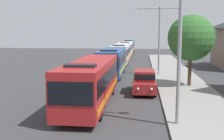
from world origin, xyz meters
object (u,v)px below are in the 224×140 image
(bus_second_in_line, at_px, (112,61))
(bus_middle, at_px, (121,53))
(bus_fourth_in_line, at_px, (126,49))
(bus_rear, at_px, (129,46))
(streetlamp_mid, at_px, (159,33))
(white_suv, at_px, (145,81))
(bus_lead, at_px, (92,80))
(streetlamp_near, at_px, (180,23))
(roadside_tree, at_px, (191,38))

(bus_second_in_line, distance_m, bus_middle, 12.68)
(bus_middle, distance_m, bus_fourth_in_line, 13.05)
(bus_second_in_line, xyz_separation_m, bus_fourth_in_line, (0.00, 25.74, 0.00))
(bus_rear, distance_m, streetlamp_mid, 37.87)
(streetlamp_mid, bearing_deg, white_suv, -100.02)
(bus_lead, bearing_deg, streetlamp_mid, 68.57)
(bus_second_in_line, relative_size, streetlamp_near, 1.19)
(bus_fourth_in_line, height_order, bus_rear, same)
(white_suv, xyz_separation_m, streetlamp_near, (1.70, -8.14, 4.44))
(roadside_tree, bearing_deg, bus_middle, 112.78)
(bus_middle, distance_m, streetlamp_mid, 13.56)
(roadside_tree, bearing_deg, streetlamp_near, -102.41)
(bus_fourth_in_line, distance_m, bus_rear, 12.29)
(bus_fourth_in_line, distance_m, streetlamp_mid, 25.83)
(white_suv, relative_size, roadside_tree, 0.72)
(bus_lead, relative_size, white_suv, 2.42)
(bus_lead, height_order, white_suv, bus_lead)
(streetlamp_near, height_order, streetlamp_mid, streetlamp_near)
(bus_second_in_line, xyz_separation_m, bus_middle, (0.00, 12.68, 0.00))
(bus_middle, bearing_deg, bus_lead, -90.00)
(bus_lead, bearing_deg, streetlamp_near, -36.62)
(bus_rear, distance_m, white_suv, 47.11)
(white_suv, distance_m, streetlamp_near, 9.43)
(white_suv, bearing_deg, bus_second_in_line, 112.48)
(bus_second_in_line, bearing_deg, roadside_tree, -37.36)
(bus_second_in_line, relative_size, streetlamp_mid, 1.35)
(streetlamp_mid, xyz_separation_m, roadside_tree, (2.44, -6.67, -0.47))
(bus_rear, bearing_deg, white_suv, -85.50)
(bus_fourth_in_line, bearing_deg, streetlamp_near, -82.81)
(streetlamp_mid, bearing_deg, bus_fourth_in_line, 102.16)
(bus_lead, distance_m, streetlamp_near, 7.72)
(bus_fourth_in_line, relative_size, roadside_tree, 1.73)
(bus_fourth_in_line, bearing_deg, white_suv, -83.91)
(bus_second_in_line, relative_size, roadside_tree, 1.62)
(bus_middle, distance_m, roadside_tree, 20.44)
(white_suv, height_order, roadside_tree, roadside_tree)
(bus_second_in_line, height_order, roadside_tree, roadside_tree)
(streetlamp_mid, height_order, roadside_tree, streetlamp_mid)
(bus_middle, bearing_deg, roadside_tree, -67.22)
(bus_fourth_in_line, distance_m, white_suv, 34.88)
(white_suv, distance_m, roadside_tree, 6.16)
(white_suv, xyz_separation_m, streetlamp_mid, (1.70, 9.63, 3.95))
(bus_rear, distance_m, roadside_tree, 44.79)
(bus_lead, height_order, streetlamp_near, streetlamp_near)
(streetlamp_near, distance_m, streetlamp_mid, 17.77)
(bus_lead, relative_size, streetlamp_mid, 1.45)
(bus_lead, height_order, bus_rear, same)
(bus_lead, xyz_separation_m, bus_second_in_line, (-0.00, 13.06, -0.00))
(bus_lead, distance_m, bus_middle, 25.75)
(bus_rear, bearing_deg, bus_fourth_in_line, -90.00)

